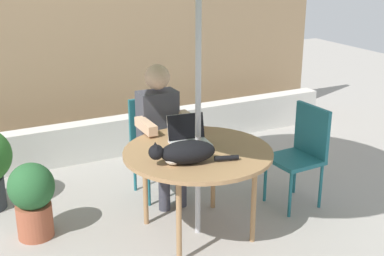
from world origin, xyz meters
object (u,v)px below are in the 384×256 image
Objects in this scene: laptop at (188,135)px; cat at (184,153)px; person_seated at (161,126)px; patio_table at (198,157)px; chair_empty at (302,148)px; potted_plant_by_chair at (32,197)px; chair_occupied at (154,139)px.

laptop is 0.52× the size of cat.
person_seated reaches higher than laptop.
cat is (-0.20, -0.18, 0.13)m from patio_table.
laptop is (-1.04, 0.14, 0.25)m from chair_empty.
laptop is 1.30m from potted_plant_by_chair.
cat is at bearing -101.11° from chair_occupied.
potted_plant_by_chair is (-0.97, 0.70, -0.45)m from cat.
cat is 1.28m from potted_plant_by_chair.
chair_empty is (1.05, -0.80, 0.00)m from chair_occupied.
chair_empty reaches higher than patio_table.
patio_table is 0.70m from person_seated.
laptop is (0.01, 0.19, 0.11)m from patio_table.
patio_table is at bearing -24.20° from potted_plant_by_chair.
potted_plant_by_chair is at bearing -164.22° from chair_occupied.
potted_plant_by_chair is at bearing 143.92° from cat.
person_seated is 0.91m from cat.
cat is at bearing -169.48° from chair_empty.
person_seated is at bearing 8.42° from potted_plant_by_chair.
patio_table is 1.85× the size of potted_plant_by_chair.
person_seated is at bearing -90.00° from chair_occupied.
laptop reaches higher than patio_table.
laptop reaches higher than chair_occupied.
chair_occupied is 1.09m from cat.
person_seated reaches higher than potted_plant_by_chair.
patio_table is at bearing -90.00° from chair_occupied.
patio_table is 1.29× the size of chair_empty.
person_seated is (-1.05, 0.64, 0.17)m from chair_empty.
chair_occupied is 1.00× the size of chair_empty.
potted_plant_by_chair is at bearing 168.05° from chair_empty.
chair_occupied is 0.72× the size of person_seated.
laptop is 0.53× the size of potted_plant_by_chair.
chair_occupied reaches higher than potted_plant_by_chair.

